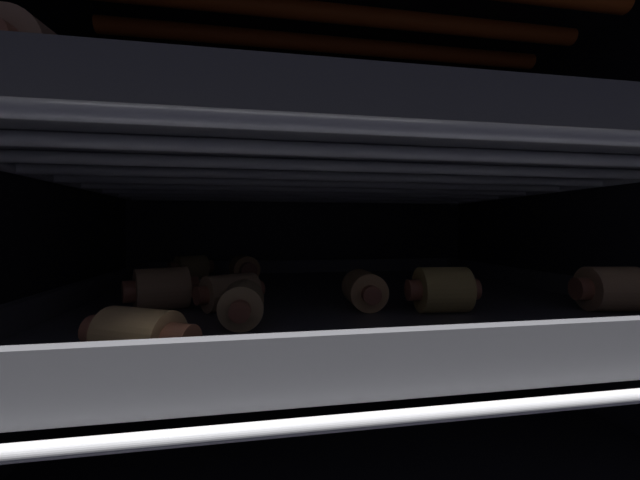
{
  "coord_description": "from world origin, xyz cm",
  "views": [
    {
      "loc": [
        -7.26,
        -33.6,
        17.87
      ],
      "look_at": [
        0.0,
        8.28,
        16.58
      ],
      "focal_mm": 20.92,
      "sensor_mm": 36.0,
      "label": 1
    }
  ],
  "objects_px": {
    "pig_in_blanket_lower_6": "(245,269)",
    "pig_in_blanket_lower_5": "(230,292)",
    "heating_element": "(336,45)",
    "baking_tray_upper": "(335,173)",
    "pig_in_blanket_upper_2": "(40,66)",
    "pig_in_blanket_lower_2": "(611,289)",
    "pig_in_blanket_lower_8": "(191,268)",
    "baking_tray_lower": "(335,299)",
    "pig_in_blanket_upper_3": "(173,168)",
    "oven_rack_lower": "(335,311)",
    "oven_rack_upper": "(335,184)",
    "pig_in_blanket_lower_4": "(364,290)",
    "pig_in_blanket_lower_0": "(242,304)",
    "pig_in_blanket_lower_7": "(139,335)",
    "pig_in_blanket_upper_0": "(102,107)",
    "pig_in_blanket_lower_1": "(162,289)",
    "pig_in_blanket_upper_1": "(320,172)",
    "pig_in_blanket_lower_3": "(442,290)",
    "pig_in_blanket_upper_4": "(397,163)",
    "pig_in_blanket_upper_5": "(441,174)"
  },
  "relations": [
    {
      "from": "oven_rack_lower",
      "to": "pig_in_blanket_lower_5",
      "type": "distance_m",
      "value": 0.11
    },
    {
      "from": "heating_element",
      "to": "pig_in_blanket_lower_5",
      "type": "xyz_separation_m",
      "value": [
        -0.09,
        -0.05,
        -0.21
      ]
    },
    {
      "from": "baking_tray_lower",
      "to": "baking_tray_upper",
      "type": "relative_size",
      "value": 1.0
    },
    {
      "from": "pig_in_blanket_lower_5",
      "to": "pig_in_blanket_lower_7",
      "type": "distance_m",
      "value": 0.11
    },
    {
      "from": "pig_in_blanket_lower_1",
      "to": "pig_in_blanket_upper_1",
      "type": "bearing_deg",
      "value": 47.44
    },
    {
      "from": "heating_element",
      "to": "pig_in_blanket_lower_4",
      "type": "bearing_deg",
      "value": -80.75
    },
    {
      "from": "pig_in_blanket_lower_0",
      "to": "pig_in_blanket_lower_4",
      "type": "xyz_separation_m",
      "value": [
        0.09,
        0.04,
        0.0
      ]
    },
    {
      "from": "pig_in_blanket_lower_1",
      "to": "pig_in_blanket_upper_3",
      "type": "xyz_separation_m",
      "value": [
        -0.03,
        0.18,
        0.12
      ]
    },
    {
      "from": "pig_in_blanket_lower_1",
      "to": "pig_in_blanket_lower_7",
      "type": "bearing_deg",
      "value": -81.5
    },
    {
      "from": "pig_in_blanket_lower_0",
      "to": "pig_in_blanket_lower_1",
      "type": "xyz_separation_m",
      "value": [
        -0.06,
        0.06,
        0.0
      ]
    },
    {
      "from": "oven_rack_lower",
      "to": "pig_in_blanket_upper_3",
      "type": "distance_m",
      "value": 0.27
    },
    {
      "from": "pig_in_blanket_lower_5",
      "to": "pig_in_blanket_upper_3",
      "type": "relative_size",
      "value": 0.9
    },
    {
      "from": "oven_rack_lower",
      "to": "oven_rack_upper",
      "type": "relative_size",
      "value": 1.0
    },
    {
      "from": "pig_in_blanket_lower_0",
      "to": "oven_rack_upper",
      "type": "relative_size",
      "value": 0.1
    },
    {
      "from": "pig_in_blanket_lower_4",
      "to": "pig_in_blanket_upper_0",
      "type": "relative_size",
      "value": 0.86
    },
    {
      "from": "pig_in_blanket_lower_7",
      "to": "pig_in_blanket_upper_0",
      "type": "relative_size",
      "value": 0.93
    },
    {
      "from": "pig_in_blanket_lower_8",
      "to": "baking_tray_upper",
      "type": "relative_size",
      "value": 0.12
    },
    {
      "from": "oven_rack_lower",
      "to": "pig_in_blanket_upper_2",
      "type": "height_order",
      "value": "pig_in_blanket_upper_2"
    },
    {
      "from": "baking_tray_upper",
      "to": "pig_in_blanket_lower_5",
      "type": "bearing_deg",
      "value": -152.26
    },
    {
      "from": "pig_in_blanket_lower_4",
      "to": "pig_in_blanket_upper_0",
      "type": "bearing_deg",
      "value": -166.83
    },
    {
      "from": "pig_in_blanket_lower_7",
      "to": "heating_element",
      "type": "bearing_deg",
      "value": 51.05
    },
    {
      "from": "pig_in_blanket_lower_2",
      "to": "pig_in_blanket_lower_6",
      "type": "bearing_deg",
      "value": 143.36
    },
    {
      "from": "pig_in_blanket_lower_6",
      "to": "pig_in_blanket_lower_5",
      "type": "bearing_deg",
      "value": -92.4
    },
    {
      "from": "pig_in_blanket_upper_0",
      "to": "pig_in_blanket_upper_3",
      "type": "relative_size",
      "value": 1.07
    },
    {
      "from": "pig_in_blanket_upper_4",
      "to": "pig_in_blanket_upper_5",
      "type": "height_order",
      "value": "pig_in_blanket_upper_4"
    },
    {
      "from": "pig_in_blanket_lower_0",
      "to": "baking_tray_upper",
      "type": "distance_m",
      "value": 0.16
    },
    {
      "from": "pig_in_blanket_upper_5",
      "to": "pig_in_blanket_upper_0",
      "type": "bearing_deg",
      "value": -147.97
    },
    {
      "from": "baking_tray_lower",
      "to": "pig_in_blanket_lower_8",
      "type": "relative_size",
      "value": 8.35
    },
    {
      "from": "baking_tray_upper",
      "to": "pig_in_blanket_lower_3",
      "type": "bearing_deg",
      "value": -53.36
    },
    {
      "from": "pig_in_blanket_lower_4",
      "to": "pig_in_blanket_lower_5",
      "type": "height_order",
      "value": "pig_in_blanket_lower_4"
    },
    {
      "from": "heating_element",
      "to": "pig_in_blanket_lower_0",
      "type": "relative_size",
      "value": 8.24
    },
    {
      "from": "pig_in_blanket_lower_2",
      "to": "pig_in_blanket_lower_5",
      "type": "height_order",
      "value": "pig_in_blanket_lower_2"
    },
    {
      "from": "baking_tray_upper",
      "to": "heating_element",
      "type": "bearing_deg",
      "value": 0.0
    },
    {
      "from": "pig_in_blanket_lower_2",
      "to": "baking_tray_lower",
      "type": "bearing_deg",
      "value": 151.68
    },
    {
      "from": "heating_element",
      "to": "pig_in_blanket_lower_8",
      "type": "bearing_deg",
      "value": 138.86
    },
    {
      "from": "pig_in_blanket_lower_0",
      "to": "pig_in_blanket_upper_3",
      "type": "bearing_deg",
      "value": 110.73
    },
    {
      "from": "heating_element",
      "to": "pig_in_blanket_lower_2",
      "type": "xyz_separation_m",
      "value": [
        0.19,
        -0.1,
        -0.21
      ]
    },
    {
      "from": "heating_element",
      "to": "pig_in_blanket_lower_6",
      "type": "bearing_deg",
      "value": 129.92
    },
    {
      "from": "baking_tray_lower",
      "to": "pig_in_blanket_lower_3",
      "type": "height_order",
      "value": "pig_in_blanket_lower_3"
    },
    {
      "from": "pig_in_blanket_lower_2",
      "to": "pig_in_blanket_upper_3",
      "type": "height_order",
      "value": "pig_in_blanket_upper_3"
    },
    {
      "from": "oven_rack_upper",
      "to": "pig_in_blanket_upper_1",
      "type": "relative_size",
      "value": 8.37
    },
    {
      "from": "pig_in_blanket_lower_0",
      "to": "pig_in_blanket_lower_1",
      "type": "distance_m",
      "value": 0.08
    },
    {
      "from": "pig_in_blanket_lower_2",
      "to": "pig_in_blanket_upper_0",
      "type": "distance_m",
      "value": 0.37
    },
    {
      "from": "heating_element",
      "to": "pig_in_blanket_lower_3",
      "type": "distance_m",
      "value": 0.24
    },
    {
      "from": "pig_in_blanket_lower_0",
      "to": "pig_in_blanket_lower_7",
      "type": "relative_size",
      "value": 0.84
    },
    {
      "from": "pig_in_blanket_upper_1",
      "to": "pig_in_blanket_upper_5",
      "type": "bearing_deg",
      "value": -9.12
    },
    {
      "from": "pig_in_blanket_lower_6",
      "to": "baking_tray_upper",
      "type": "bearing_deg",
      "value": -50.08
    },
    {
      "from": "baking_tray_upper",
      "to": "pig_in_blanket_upper_2",
      "type": "xyz_separation_m",
      "value": [
        -0.16,
        -0.15,
        0.02
      ]
    },
    {
      "from": "pig_in_blanket_lower_4",
      "to": "pig_in_blanket_upper_2",
      "type": "distance_m",
      "value": 0.23
    },
    {
      "from": "pig_in_blanket_lower_5",
      "to": "pig_in_blanket_lower_7",
      "type": "xyz_separation_m",
      "value": [
        -0.03,
        -0.11,
        -0.0
      ]
    }
  ]
}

